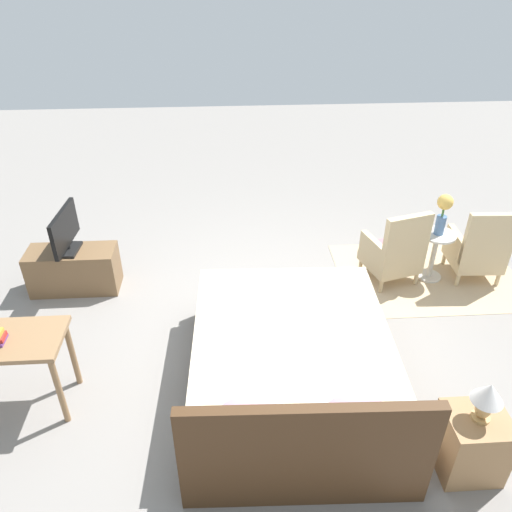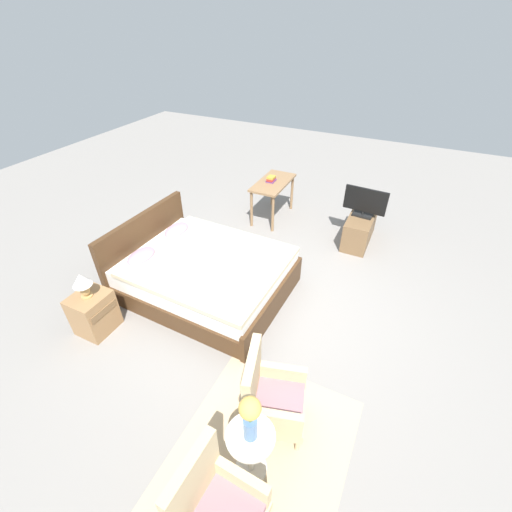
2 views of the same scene
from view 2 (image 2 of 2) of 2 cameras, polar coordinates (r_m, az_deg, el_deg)
name	(u,v)px [view 2 (image 2 of 2)]	position (r m, az deg, el deg)	size (l,w,h in m)	color
ground_plane	(268,303)	(4.76, 2.06, -7.81)	(16.00, 16.00, 0.00)	gray
floor_rug	(253,469)	(3.56, -0.45, -32.00)	(2.10, 1.50, 0.01)	tan
bed	(203,273)	(4.83, -8.79, -2.83)	(1.78, 2.23, 0.96)	#472D19
armchair_by_window_left	(216,510)	(3.08, -6.74, -36.42)	(0.56, 0.56, 0.92)	#CCB284
armchair_by_window_right	(270,398)	(3.42, 2.40, -22.51)	(0.67, 0.67, 0.92)	#CCB284
side_table	(251,449)	(3.23, -0.89, -29.43)	(0.40, 0.40, 0.59)	beige
flower_vase	(250,416)	(2.77, -0.99, -25.06)	(0.17, 0.17, 0.48)	#4C709E
nightstand	(94,313)	(4.69, -25.41, -8.51)	(0.44, 0.41, 0.54)	#997047
table_lamp	(82,282)	(4.39, -27.03, -3.95)	(0.22, 0.22, 0.33)	tan
tv_stand	(360,228)	(6.11, 16.89, 4.45)	(0.96, 0.40, 0.50)	brown
tv_flatscreen	(365,202)	(5.88, 17.73, 8.55)	(0.22, 0.69, 0.48)	black
vanity_desk	(273,187)	(6.41, 2.84, 11.40)	(1.04, 0.52, 0.73)	#8E6B47
book_stack	(271,179)	(6.36, 2.54, 12.70)	(0.19, 0.15, 0.10)	#66387A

